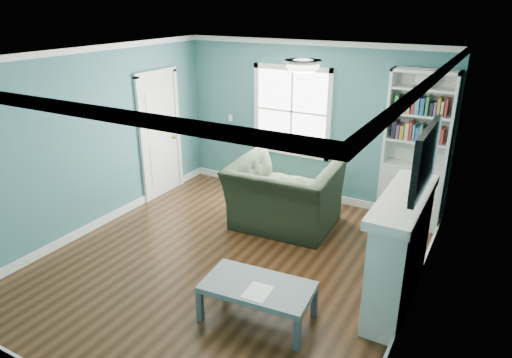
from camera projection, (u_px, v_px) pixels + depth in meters
The scene contains 13 objects.
floor at pixel (229, 262), 5.92m from camera, with size 5.00×5.00×0.00m, color black.
room_walls at pixel (226, 145), 5.34m from camera, with size 5.00×5.00×5.00m.
trim at pixel (226, 173), 5.47m from camera, with size 4.50×5.00×2.60m.
window at pixel (292, 112), 7.55m from camera, with size 1.40×0.06×1.50m.
bookshelf at pixel (414, 165), 6.65m from camera, with size 0.90×0.35×2.31m.
fireplace at pixel (401, 252), 4.91m from camera, with size 0.44×1.58×1.30m.
tv at pixel (426, 159), 4.45m from camera, with size 0.06×1.10×0.65m, color black.
door at pixel (160, 134), 7.67m from camera, with size 0.12×0.98×2.17m.
ceiling_fixture at pixel (303, 65), 4.66m from camera, with size 0.38×0.38×0.15m.
light_switch at pixel (231, 118), 8.18m from camera, with size 0.08×0.01×0.12m, color white.
recliner at pixel (284, 185), 6.64m from camera, with size 1.49×0.97×1.31m, color black.
coffee_table at pixel (258, 289), 4.75m from camera, with size 1.19×0.72×0.41m.
paper_sheet at pixel (258, 292), 4.61m from camera, with size 0.25×0.31×0.00m, color white.
Camera 1 is at (2.80, -4.30, 3.17)m, focal length 32.00 mm.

